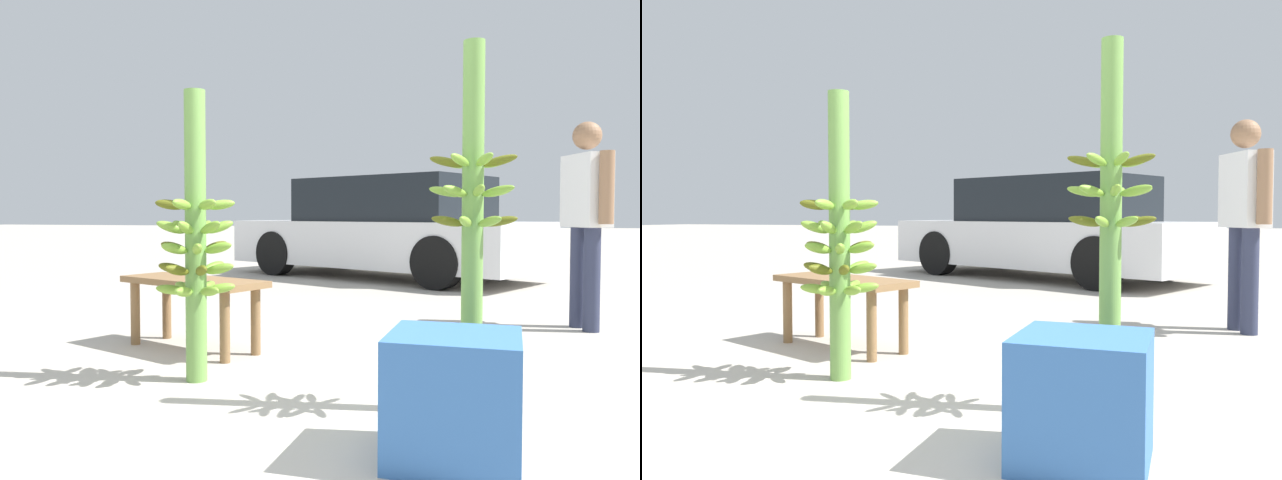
% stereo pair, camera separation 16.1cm
% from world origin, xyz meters
% --- Properties ---
extents(ground_plane, '(80.00, 80.00, 0.00)m').
position_xyz_m(ground_plane, '(0.00, 0.00, 0.00)').
color(ground_plane, '#B2AA9E').
extents(banana_stalk_left, '(0.41, 0.41, 1.48)m').
position_xyz_m(banana_stalk_left, '(-0.72, 0.54, 0.72)').
color(banana_stalk_left, '#6B9E47').
rests_on(banana_stalk_left, ground_plane).
extents(banana_stalk_center, '(0.38, 0.38, 1.59)m').
position_xyz_m(banana_stalk_center, '(0.66, 0.44, 0.83)').
color(banana_stalk_center, '#6B9E47').
rests_on(banana_stalk_center, ground_plane).
extents(vendor_person, '(0.35, 0.60, 1.54)m').
position_xyz_m(vendor_person, '(1.34, 2.68, 0.91)').
color(vendor_person, '#2D334C').
rests_on(vendor_person, ground_plane).
extents(market_bench, '(1.08, 0.68, 0.45)m').
position_xyz_m(market_bench, '(-1.10, 1.20, 0.37)').
color(market_bench, olive).
rests_on(market_bench, ground_plane).
extents(parked_car, '(4.51, 3.23, 1.34)m').
position_xyz_m(parked_car, '(-0.83, 6.01, 0.64)').
color(parked_car, silver).
rests_on(parked_car, ground_plane).
extents(produce_crate, '(0.44, 0.44, 0.44)m').
position_xyz_m(produce_crate, '(0.64, -0.12, 0.22)').
color(produce_crate, '#386BB2').
rests_on(produce_crate, ground_plane).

